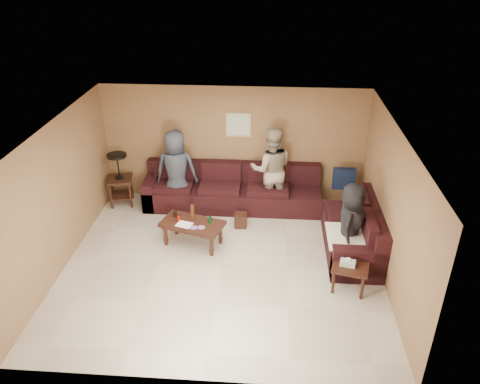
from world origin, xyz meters
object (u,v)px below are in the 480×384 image
at_px(side_table_right, 350,269).
at_px(waste_bin, 241,220).
at_px(end_table_left, 120,178).
at_px(person_left, 176,171).
at_px(person_right, 350,225).
at_px(person_middle, 271,169).
at_px(sectional_sofa, 270,207).
at_px(coffee_table, 192,226).

xyz_separation_m(side_table_right, waste_bin, (-1.88, 1.79, -0.26)).
bearing_deg(waste_bin, end_table_left, 164.12).
distance_m(end_table_left, person_left, 1.28).
height_order(person_left, person_right, person_left).
bearing_deg(side_table_right, waste_bin, 136.44).
bearing_deg(person_right, side_table_right, -164.38).
distance_m(person_left, person_middle, 1.95).
bearing_deg(waste_bin, person_middle, 53.93).
relative_size(sectional_sofa, coffee_table, 3.71).
relative_size(person_middle, person_right, 1.18).
xyz_separation_m(sectional_sofa, waste_bin, (-0.58, -0.25, -0.18)).
relative_size(sectional_sofa, side_table_right, 7.03).
height_order(end_table_left, side_table_right, end_table_left).
bearing_deg(person_right, end_table_left, 89.97).
distance_m(sectional_sofa, end_table_left, 3.25).
bearing_deg(sectional_sofa, end_table_left, 171.20).
height_order(waste_bin, person_middle, person_middle).
xyz_separation_m(sectional_sofa, coffee_table, (-1.43, -0.93, 0.08)).
bearing_deg(waste_bin, side_table_right, -43.56).
distance_m(sectional_sofa, person_right, 1.92).
bearing_deg(coffee_table, side_table_right, -22.13).
relative_size(sectional_sofa, person_right, 3.03).
relative_size(coffee_table, person_middle, 0.69).
distance_m(end_table_left, person_middle, 3.21).
xyz_separation_m(coffee_table, waste_bin, (0.85, 0.68, -0.26)).
bearing_deg(person_middle, person_right, 123.41).
height_order(coffee_table, waste_bin, coffee_table).
distance_m(sectional_sofa, coffee_table, 1.70).
xyz_separation_m(person_left, person_middle, (1.95, 0.13, 0.03)).
distance_m(sectional_sofa, side_table_right, 2.42).
bearing_deg(sectional_sofa, person_left, 168.30).
distance_m(side_table_right, person_right, 0.85).
relative_size(sectional_sofa, end_table_left, 4.01).
height_order(side_table_right, person_right, person_right).
distance_m(side_table_right, waste_bin, 2.61).
bearing_deg(waste_bin, sectional_sofa, 23.32).
xyz_separation_m(sectional_sofa, person_middle, (-0.01, 0.54, 0.58)).
bearing_deg(side_table_right, end_table_left, 150.64).
bearing_deg(coffee_table, end_table_left, 141.28).
relative_size(side_table_right, person_middle, 0.37).
bearing_deg(end_table_left, coffee_table, -38.72).
bearing_deg(end_table_left, person_left, -4.18).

